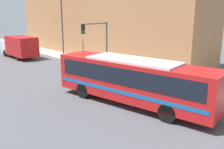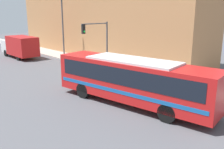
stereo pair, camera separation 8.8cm
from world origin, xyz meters
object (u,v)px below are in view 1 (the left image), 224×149
traffic_light_pole (98,37)px  street_lamp (59,23)px  parking_meter (113,61)px  city_bus (132,78)px  delivery_truck (19,46)px  fire_hydrant (132,70)px

traffic_light_pole → street_lamp: (0.86, 8.53, 1.11)m
parking_meter → city_bus: bearing=-125.7°
parking_meter → street_lamp: bearing=91.0°
delivery_truck → traffic_light_pole: traffic_light_pole is taller
traffic_light_pole → street_lamp: bearing=84.2°
traffic_light_pole → street_lamp: size_ratio=0.65×
city_bus → fire_hydrant: bearing=34.1°
delivery_truck → parking_meter: (3.74, -13.91, -0.52)m
delivery_truck → traffic_light_pole: 13.28m
city_bus → parking_meter: 9.56m
parking_meter → street_lamp: 10.23m
fire_hydrant → parking_meter: 2.69m
parking_meter → traffic_light_pole: bearing=134.1°
city_bus → fire_hydrant: size_ratio=14.74×
traffic_light_pole → city_bus: bearing=-117.2°
fire_hydrant → street_lamp: (-0.17, 12.23, 4.06)m
fire_hydrant → parking_meter: size_ratio=0.59×
delivery_truck → parking_meter: delivery_truck is taller
street_lamp → parking_meter: bearing=-89.0°
delivery_truck → street_lamp: (3.57, -4.32, 3.04)m
fire_hydrant → traffic_light_pole: traffic_light_pole is taller
city_bus → parking_meter: (5.56, 7.74, -0.75)m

